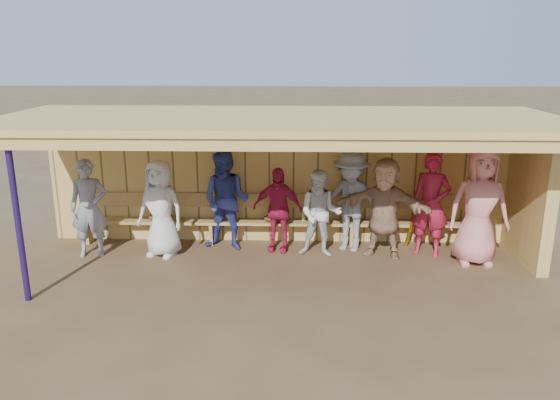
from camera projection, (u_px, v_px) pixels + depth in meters
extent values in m
plane|color=brown|center=(279.00, 266.00, 9.15)|extent=(90.00, 90.00, 0.00)
imported|color=gray|center=(89.00, 208.00, 9.39)|extent=(0.69, 0.51, 1.72)
imported|color=silver|center=(161.00, 208.00, 9.41)|extent=(0.95, 0.76, 1.71)
imported|color=#343F8F|center=(226.00, 201.00, 9.72)|extent=(1.00, 0.86, 1.80)
imported|color=#B71D41|center=(277.00, 210.00, 9.67)|extent=(0.94, 0.52, 1.52)
imported|color=gray|center=(351.00, 201.00, 9.65)|extent=(1.34, 1.10, 1.81)
imported|color=tan|center=(384.00, 208.00, 9.37)|extent=(1.70, 1.03, 1.75)
imported|color=#AB1B35|center=(431.00, 205.00, 9.44)|extent=(0.78, 0.65, 1.82)
imported|color=#D88179|center=(479.00, 206.00, 9.01)|extent=(1.00, 0.66, 2.00)
imported|color=silver|center=(320.00, 214.00, 9.40)|extent=(0.82, 0.68, 1.54)
cube|color=tan|center=(282.00, 178.00, 10.13)|extent=(8.60, 0.20, 2.40)
cube|color=tan|center=(530.00, 192.00, 9.13)|extent=(0.20, 1.62, 2.40)
cube|color=#D5B057|center=(279.00, 120.00, 8.49)|extent=(8.80, 3.20, 0.10)
cube|color=#D5B057|center=(276.00, 144.00, 7.08)|extent=(8.80, 0.10, 0.18)
cube|color=#D5B057|center=(40.00, 127.00, 8.64)|extent=(0.08, 3.00, 0.16)
cube|color=#D5B057|center=(99.00, 128.00, 8.61)|extent=(0.08, 3.00, 0.16)
cube|color=#D5B057|center=(159.00, 128.00, 8.58)|extent=(0.08, 3.00, 0.16)
cube|color=#D5B057|center=(219.00, 128.00, 8.56)|extent=(0.08, 3.00, 0.16)
cube|color=#D5B057|center=(279.00, 129.00, 8.53)|extent=(0.08, 3.00, 0.16)
cube|color=#D5B057|center=(340.00, 129.00, 8.50)|extent=(0.08, 3.00, 0.16)
cube|color=#D5B057|center=(401.00, 129.00, 8.47)|extent=(0.08, 3.00, 0.16)
cube|color=#D5B057|center=(463.00, 129.00, 8.44)|extent=(0.08, 3.00, 0.16)
cube|color=#D5B057|center=(525.00, 130.00, 8.41)|extent=(0.08, 3.00, 0.16)
cylinder|color=navy|center=(18.00, 221.00, 7.59)|extent=(0.09, 0.09, 2.40)
cube|color=tan|center=(281.00, 222.00, 10.06)|extent=(7.60, 0.32, 0.05)
cube|color=tan|center=(281.00, 200.00, 10.11)|extent=(7.60, 0.04, 0.26)
cube|color=tan|center=(90.00, 232.00, 10.22)|extent=(0.06, 0.29, 0.40)
cube|color=tan|center=(212.00, 233.00, 10.15)|extent=(0.06, 0.29, 0.40)
cube|color=tan|center=(351.00, 235.00, 10.08)|extent=(0.06, 0.29, 0.40)
cube|color=tan|center=(477.00, 236.00, 10.01)|extent=(0.06, 0.29, 0.40)
cylinder|color=yellow|center=(411.00, 228.00, 9.80)|extent=(0.13, 0.41, 0.80)
sphere|color=gold|center=(482.00, 248.00, 9.86)|extent=(0.08, 0.08, 0.08)
ellipsoid|color=#593319|center=(165.00, 217.00, 10.05)|extent=(0.30, 0.24, 0.14)
ellipsoid|color=#593319|center=(157.00, 217.00, 10.05)|extent=(0.30, 0.24, 0.14)
ellipsoid|color=#593319|center=(272.00, 218.00, 9.99)|extent=(0.30, 0.24, 0.14)
cylinder|color=#7ED96C|center=(304.00, 215.00, 10.05)|extent=(0.07, 0.07, 0.22)
cylinder|color=#F6AB36|center=(357.00, 215.00, 10.03)|extent=(0.07, 0.07, 0.22)
cylinder|color=#7CBA5D|center=(458.00, 250.00, 9.57)|extent=(0.07, 0.07, 0.22)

